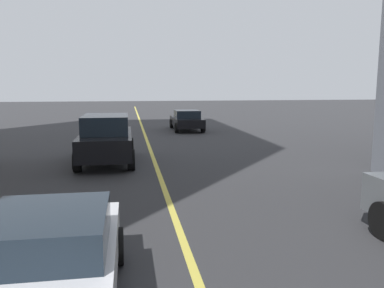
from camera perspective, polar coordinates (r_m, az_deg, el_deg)
name	(u,v)px	position (r m, az deg, el deg)	size (l,w,h in m)	color
lane_centre_line	(152,154)	(17.44, -5.85, -1.49)	(80.00, 0.16, 0.01)	#D8C64C
car_black_mid	(187,120)	(26.61, -0.79, 3.52)	(4.40, 1.95, 1.37)	black
car_white_far	(46,266)	(5.66, -20.52, -16.26)	(4.40, 1.95, 1.37)	silver
car_black_near	(106,138)	(15.72, -12.37, 0.81)	(4.70, 2.14, 1.88)	black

